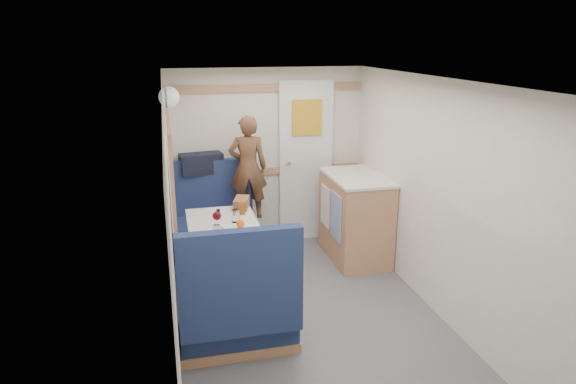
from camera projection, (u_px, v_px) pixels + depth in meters
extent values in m
plane|color=#515156|center=(324.00, 346.00, 3.99)|extent=(4.50, 4.50, 0.00)
plane|color=silver|center=(330.00, 85.00, 3.42)|extent=(4.50, 4.50, 0.00)
cube|color=silver|center=(267.00, 158.00, 5.80)|extent=(2.20, 0.02, 2.00)
cube|color=silver|center=(172.00, 239.00, 3.46)|extent=(0.02, 4.50, 2.00)
cube|color=silver|center=(463.00, 214.00, 3.95)|extent=(0.02, 4.50, 2.00)
cube|color=#AF734F|center=(267.00, 171.00, 5.83)|extent=(2.15, 0.02, 0.08)
cube|color=#AF734F|center=(266.00, 88.00, 5.56)|extent=(2.15, 0.02, 0.08)
cube|color=#B3C0A3|center=(170.00, 168.00, 4.33)|extent=(0.04, 1.30, 0.72)
cube|color=white|center=(306.00, 162.00, 5.90)|extent=(0.62, 0.04, 1.86)
cube|color=gold|center=(307.00, 117.00, 5.72)|extent=(0.34, 0.03, 0.40)
cylinder|color=silver|center=(288.00, 163.00, 5.79)|extent=(0.04, 0.10, 0.04)
cube|color=white|center=(223.00, 225.00, 4.58)|extent=(0.62, 0.92, 0.04)
cylinder|color=silver|center=(224.00, 261.00, 4.68)|extent=(0.08, 0.08, 0.66)
cylinder|color=silver|center=(226.00, 294.00, 4.78)|extent=(0.36, 0.36, 0.03)
cube|color=#171A4A|center=(216.00, 241.00, 5.46)|extent=(0.88, 0.50, 0.45)
cube|color=#171A4A|center=(212.00, 196.00, 5.60)|extent=(0.88, 0.10, 0.80)
cube|color=#AF734F|center=(217.00, 257.00, 5.52)|extent=(0.90, 0.52, 0.08)
cube|color=#171A4A|center=(237.00, 317.00, 3.97)|extent=(0.88, 0.50, 0.45)
cube|color=#171A4A|center=(241.00, 284.00, 3.59)|extent=(0.88, 0.10, 0.80)
cube|color=#AF734F|center=(238.00, 338.00, 4.02)|extent=(0.90, 0.52, 0.08)
cube|color=#AF734F|center=(211.00, 174.00, 5.57)|extent=(0.90, 0.14, 0.04)
sphere|color=white|center=(169.00, 97.00, 4.98)|extent=(0.20, 0.20, 0.20)
cube|color=#AF734F|center=(355.00, 218.00, 5.49)|extent=(0.54, 0.90, 0.90)
cube|color=silver|center=(357.00, 177.00, 5.36)|extent=(0.56, 0.92, 0.03)
cube|color=#5972B2|center=(336.00, 217.00, 5.23)|extent=(0.01, 0.30, 0.48)
cube|color=silver|center=(325.00, 206.00, 5.57)|extent=(0.01, 0.28, 0.44)
imported|color=brown|center=(248.00, 167.00, 5.38)|extent=(0.43, 0.31, 1.10)
cube|color=black|center=(201.00, 163.00, 5.51)|extent=(0.48, 0.28, 0.22)
cube|color=white|center=(242.00, 230.00, 4.36)|extent=(0.32, 0.38, 0.02)
sphere|color=#EC520A|center=(240.00, 224.00, 4.39)|extent=(0.07, 0.07, 0.07)
cube|color=#F0D48B|center=(244.00, 232.00, 4.24)|extent=(0.11, 0.08, 0.04)
cylinder|color=white|center=(218.00, 230.00, 4.39)|extent=(0.06, 0.06, 0.01)
cylinder|color=white|center=(217.00, 224.00, 4.38)|extent=(0.01, 0.01, 0.10)
sphere|color=#470710|center=(217.00, 216.00, 4.36)|extent=(0.08, 0.08, 0.08)
cylinder|color=white|center=(217.00, 231.00, 4.24)|extent=(0.06, 0.06, 0.10)
cylinder|color=white|center=(236.00, 216.00, 4.57)|extent=(0.07, 0.07, 0.12)
cylinder|color=brown|center=(242.00, 209.00, 4.78)|extent=(0.07, 0.07, 0.11)
cylinder|color=black|center=(218.00, 214.00, 4.67)|extent=(0.03, 0.03, 0.09)
cube|color=olive|center=(242.00, 203.00, 4.96)|extent=(0.19, 0.26, 0.10)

